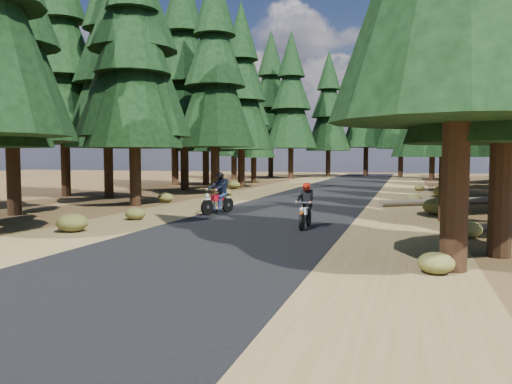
{
  "coord_description": "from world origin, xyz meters",
  "views": [
    {
      "loc": [
        4.77,
        -14.15,
        2.24
      ],
      "look_at": [
        0.0,
        1.5,
        1.1
      ],
      "focal_mm": 35.0,
      "sensor_mm": 36.0,
      "label": 1
    }
  ],
  "objects": [
    {
      "name": "rider_follow",
      "position": [
        -2.4,
        4.16,
        0.55
      ],
      "size": [
        1.18,
        1.92,
        1.65
      ],
      "rotation": [
        0.0,
        0.0,
        2.77
      ],
      "color": "#9F0A1B",
      "rests_on": "road"
    },
    {
      "name": "shoulder_r",
      "position": [
        4.6,
        5.0,
        0.0
      ],
      "size": [
        3.2,
        100.0,
        0.01
      ],
      "primitive_type": "cube",
      "color": "brown",
      "rests_on": "ground"
    },
    {
      "name": "shoulder_l",
      "position": [
        -4.6,
        5.0,
        0.0
      ],
      "size": [
        3.2,
        100.0,
        0.01
      ],
      "primitive_type": "cube",
      "color": "brown",
      "rests_on": "ground"
    },
    {
      "name": "rider_lead",
      "position": [
        1.71,
        1.21,
        0.48
      ],
      "size": [
        0.49,
        1.6,
        1.43
      ],
      "rotation": [
        0.0,
        0.0,
        3.13
      ],
      "color": "white",
      "rests_on": "road"
    },
    {
      "name": "pine_forest",
      "position": [
        -0.02,
        21.05,
        7.89
      ],
      "size": [
        34.59,
        55.08,
        16.32
      ],
      "color": "black",
      "rests_on": "ground"
    },
    {
      "name": "log_near",
      "position": [
        6.12,
        10.59,
        0.16
      ],
      "size": [
        5.13,
        3.69,
        0.32
      ],
      "primitive_type": "cylinder",
      "rotation": [
        0.0,
        1.57,
        0.61
      ],
      "color": "#4C4233",
      "rests_on": "ground"
    },
    {
      "name": "road",
      "position": [
        0.0,
        5.0,
        0.01
      ],
      "size": [
        6.0,
        100.0,
        0.01
      ],
      "primitive_type": "cube",
      "color": "black",
      "rests_on": "ground"
    },
    {
      "name": "ground",
      "position": [
        0.0,
        0.0,
        0.0
      ],
      "size": [
        120.0,
        120.0,
        0.0
      ],
      "primitive_type": "plane",
      "color": "#453318",
      "rests_on": "ground"
    },
    {
      "name": "understory_shrubs",
      "position": [
        1.4,
        7.87,
        0.27
      ],
      "size": [
        14.77,
        31.67,
        0.66
      ],
      "color": "#474C1E",
      "rests_on": "ground"
    }
  ]
}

